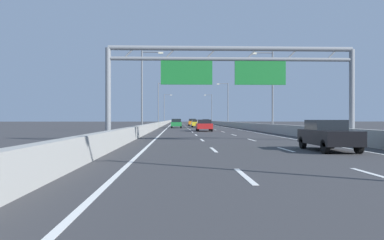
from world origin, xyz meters
The scene contains 52 objects.
ground_plane centered at (0.00, 100.00, 0.00)m, with size 260.00×260.00×0.00m, color #38383A.
lane_dash_left_1 centered at (-1.80, 12.50, 0.01)m, with size 0.16×3.00×0.01m, color white.
lane_dash_left_2 centered at (-1.80, 21.50, 0.01)m, with size 0.16×3.00×0.01m, color white.
lane_dash_left_3 centered at (-1.80, 30.50, 0.01)m, with size 0.16×3.00×0.01m, color white.
lane_dash_left_4 centered at (-1.80, 39.50, 0.01)m, with size 0.16×3.00×0.01m, color white.
lane_dash_left_5 centered at (-1.80, 48.50, 0.01)m, with size 0.16×3.00×0.01m, color white.
lane_dash_left_6 centered at (-1.80, 57.50, 0.01)m, with size 0.16×3.00×0.01m, color white.
lane_dash_left_7 centered at (-1.80, 66.50, 0.01)m, with size 0.16×3.00×0.01m, color white.
lane_dash_left_8 centered at (-1.80, 75.50, 0.01)m, with size 0.16×3.00×0.01m, color white.
lane_dash_left_9 centered at (-1.80, 84.50, 0.01)m, with size 0.16×3.00×0.01m, color white.
lane_dash_left_10 centered at (-1.80, 93.50, 0.01)m, with size 0.16×3.00×0.01m, color white.
lane_dash_left_11 centered at (-1.80, 102.50, 0.01)m, with size 0.16×3.00×0.01m, color white.
lane_dash_left_12 centered at (-1.80, 111.50, 0.01)m, with size 0.16×3.00×0.01m, color white.
lane_dash_left_13 centered at (-1.80, 120.50, 0.01)m, with size 0.16×3.00×0.01m, color white.
lane_dash_left_14 centered at (-1.80, 129.50, 0.01)m, with size 0.16×3.00×0.01m, color white.
lane_dash_left_15 centered at (-1.80, 138.50, 0.01)m, with size 0.16×3.00×0.01m, color white.
lane_dash_left_16 centered at (-1.80, 147.50, 0.01)m, with size 0.16×3.00×0.01m, color white.
lane_dash_left_17 centered at (-1.80, 156.50, 0.01)m, with size 0.16×3.00×0.01m, color white.
lane_dash_right_1 centered at (1.80, 12.50, 0.01)m, with size 0.16×3.00×0.01m, color white.
lane_dash_right_2 centered at (1.80, 21.50, 0.01)m, with size 0.16×3.00×0.01m, color white.
lane_dash_right_3 centered at (1.80, 30.50, 0.01)m, with size 0.16×3.00×0.01m, color white.
lane_dash_right_4 centered at (1.80, 39.50, 0.01)m, with size 0.16×3.00×0.01m, color white.
lane_dash_right_5 centered at (1.80, 48.50, 0.01)m, with size 0.16×3.00×0.01m, color white.
lane_dash_right_6 centered at (1.80, 57.50, 0.01)m, with size 0.16×3.00×0.01m, color white.
lane_dash_right_7 centered at (1.80, 66.50, 0.01)m, with size 0.16×3.00×0.01m, color white.
lane_dash_right_8 centered at (1.80, 75.50, 0.01)m, with size 0.16×3.00×0.01m, color white.
lane_dash_right_9 centered at (1.80, 84.50, 0.01)m, with size 0.16×3.00×0.01m, color white.
lane_dash_right_10 centered at (1.80, 93.50, 0.01)m, with size 0.16×3.00×0.01m, color white.
lane_dash_right_11 centered at (1.80, 102.50, 0.01)m, with size 0.16×3.00×0.01m, color white.
lane_dash_right_12 centered at (1.80, 111.50, 0.01)m, with size 0.16×3.00×0.01m, color white.
lane_dash_right_13 centered at (1.80, 120.50, 0.01)m, with size 0.16×3.00×0.01m, color white.
lane_dash_right_14 centered at (1.80, 129.50, 0.01)m, with size 0.16×3.00×0.01m, color white.
lane_dash_right_15 centered at (1.80, 138.50, 0.01)m, with size 0.16×3.00×0.01m, color white.
lane_dash_right_16 centered at (1.80, 147.50, 0.01)m, with size 0.16×3.00×0.01m, color white.
lane_dash_right_17 centered at (1.80, 156.50, 0.01)m, with size 0.16×3.00×0.01m, color white.
edge_line_left centered at (-5.25, 88.00, 0.01)m, with size 0.16×176.00×0.01m, color white.
edge_line_right centered at (5.25, 88.00, 0.01)m, with size 0.16×176.00×0.01m, color white.
barrier_left centered at (-6.90, 110.00, 0.47)m, with size 0.45×220.00×0.95m.
barrier_right centered at (6.90, 110.00, 0.47)m, with size 0.45×220.00×0.95m.
sign_gantry centered at (-0.12, 28.11, 4.82)m, with size 16.60×0.36×6.36m.
streetlamp_left_mid centered at (-7.47, 48.41, 5.40)m, with size 2.58×0.28×9.50m.
streetlamp_right_mid centered at (7.47, 48.41, 5.40)m, with size 2.58×0.28×9.50m.
streetlamp_left_far centered at (-7.47, 89.34, 5.40)m, with size 2.58×0.28×9.50m.
streetlamp_right_far centered at (7.47, 89.34, 5.40)m, with size 2.58×0.28×9.50m.
streetlamp_left_distant centered at (-7.47, 130.26, 5.40)m, with size 2.58×0.28×9.50m.
streetlamp_right_distant centered at (7.47, 130.26, 5.40)m, with size 2.58×0.28×9.50m.
silver_car centered at (3.74, 103.04, 0.76)m, with size 1.75×4.19×1.47m.
orange_car centered at (-0.20, 90.23, 0.79)m, with size 1.71×4.48×1.56m.
green_car centered at (-3.71, 69.00, 0.78)m, with size 1.77×4.59×1.55m.
black_car centered at (3.65, 20.74, 0.76)m, with size 1.72×4.20×1.49m.
red_car centered at (-0.24, 51.18, 0.74)m, with size 1.89×4.21×1.45m.
yellow_car centered at (0.03, 74.37, 0.75)m, with size 1.87×4.33×1.41m.
Camera 1 is at (-3.61, 1.97, 1.53)m, focal length 37.10 mm.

